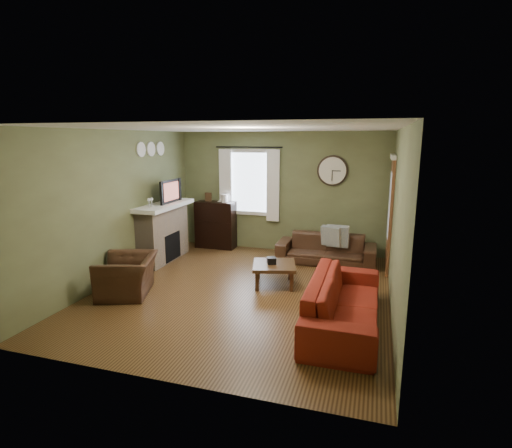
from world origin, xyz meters
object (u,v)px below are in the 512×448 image
(sofa_red, at_px, (344,302))
(coffee_table, at_px, (274,274))
(armchair, at_px, (128,275))
(sofa_brown, at_px, (326,249))
(bookshelf, at_px, (216,225))

(sofa_red, relative_size, coffee_table, 3.20)
(armchair, distance_m, coffee_table, 2.40)
(sofa_red, xyz_separation_m, coffee_table, (-1.26, 1.18, -0.14))
(sofa_red, height_order, coffee_table, sofa_red)
(armchair, relative_size, coffee_table, 1.35)
(sofa_brown, relative_size, sofa_red, 0.86)
(bookshelf, relative_size, sofa_red, 0.47)
(armchair, bearing_deg, sofa_red, 68.66)
(bookshelf, height_order, armchair, bookshelf)
(armchair, bearing_deg, bookshelf, 155.47)
(sofa_red, bearing_deg, armchair, 88.18)
(sofa_brown, distance_m, sofa_red, 2.76)
(sofa_red, relative_size, armchair, 2.37)
(sofa_brown, bearing_deg, armchair, -137.44)
(bookshelf, distance_m, armchair, 3.05)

